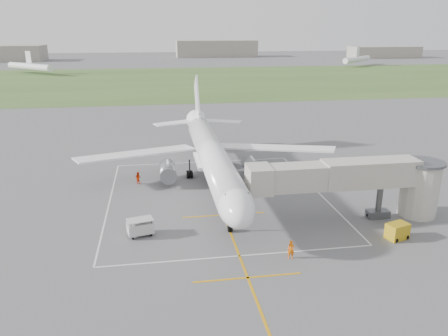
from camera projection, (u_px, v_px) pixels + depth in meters
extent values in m
plane|color=#59595C|center=(213.00, 186.00, 62.03)|extent=(700.00, 700.00, 0.00)
cube|color=#3B5A27|center=(172.00, 81.00, 184.18)|extent=(700.00, 120.00, 0.02)
cube|color=orange|center=(218.00, 200.00, 57.33)|extent=(0.25, 60.00, 0.01)
cube|color=orange|center=(248.00, 278.00, 39.47)|extent=(10.00, 0.25, 0.01)
cube|color=orange|center=(224.00, 215.00, 52.63)|extent=(10.00, 0.25, 0.01)
cube|color=silver|center=(203.00, 162.00, 73.30)|extent=(28.00, 0.20, 0.01)
cube|color=silver|center=(239.00, 256.00, 43.23)|extent=(28.00, 0.20, 0.01)
cube|color=silver|center=(109.00, 203.00, 56.19)|extent=(0.20, 32.00, 0.01)
cube|color=silver|center=(317.00, 191.00, 60.34)|extent=(0.20, 32.00, 0.01)
cylinder|color=white|center=(213.00, 156.00, 60.64)|extent=(3.80, 36.00, 3.80)
ellipsoid|color=white|center=(236.00, 206.00, 43.73)|extent=(3.80, 7.22, 3.80)
cube|color=black|center=(238.00, 200.00, 42.56)|extent=(2.40, 1.60, 0.99)
cone|color=white|center=(198.00, 123.00, 79.78)|extent=(3.80, 6.00, 3.80)
cube|color=white|center=(274.00, 148.00, 68.10)|extent=(17.93, 11.24, 1.23)
cube|color=white|center=(138.00, 154.00, 64.98)|extent=(17.93, 11.24, 1.23)
cube|color=white|center=(210.00, 161.00, 63.94)|extent=(4.20, 8.00, 0.50)
cube|color=white|center=(197.00, 99.00, 79.11)|extent=(0.30, 7.89, 8.65)
cube|color=white|center=(199.00, 117.00, 77.97)|extent=(0.35, 5.00, 1.20)
cube|color=white|center=(221.00, 121.00, 80.06)|extent=(7.85, 5.03, 0.20)
cube|color=white|center=(175.00, 123.00, 78.81)|extent=(7.85, 5.03, 0.20)
cylinder|color=slate|center=(252.00, 166.00, 64.71)|extent=(2.30, 4.20, 2.30)
cube|color=white|center=(252.00, 162.00, 64.18)|extent=(0.25, 2.40, 1.20)
cylinder|color=slate|center=(168.00, 171.00, 62.87)|extent=(2.30, 4.20, 2.30)
cube|color=white|center=(168.00, 166.00, 62.34)|extent=(0.25, 2.40, 1.20)
cylinder|color=black|center=(230.00, 221.00, 48.00)|extent=(0.18, 0.18, 2.60)
cylinder|color=black|center=(229.00, 228.00, 48.26)|extent=(0.28, 0.80, 0.80)
cylinder|color=black|center=(231.00, 228.00, 48.30)|extent=(0.28, 0.80, 0.80)
cylinder|color=black|center=(228.00, 167.00, 66.25)|extent=(0.22, 0.22, 2.80)
cylinder|color=black|center=(226.00, 173.00, 66.17)|extent=(0.32, 0.96, 0.96)
cylinder|color=black|center=(230.00, 173.00, 66.25)|extent=(0.32, 0.96, 0.96)
cylinder|color=black|center=(226.00, 172.00, 66.83)|extent=(0.32, 0.96, 0.96)
cylinder|color=black|center=(229.00, 172.00, 66.91)|extent=(0.32, 0.96, 0.96)
cylinder|color=black|center=(190.00, 168.00, 65.39)|extent=(0.22, 0.22, 2.80)
cylinder|color=black|center=(188.00, 175.00, 65.31)|extent=(0.32, 0.96, 0.96)
cylinder|color=black|center=(192.00, 175.00, 65.39)|extent=(0.32, 0.96, 0.96)
cylinder|color=black|center=(188.00, 174.00, 65.96)|extent=(0.32, 0.96, 0.96)
cylinder|color=black|center=(191.00, 173.00, 66.05)|extent=(0.32, 0.96, 0.96)
cube|color=gray|center=(297.00, 177.00, 48.76)|extent=(11.09, 2.90, 2.80)
cube|color=gray|center=(370.00, 173.00, 50.03)|extent=(11.09, 3.10, 3.00)
cube|color=gray|center=(259.00, 179.00, 48.12)|extent=(2.60, 3.40, 3.00)
cylinder|color=#4E5055|center=(379.00, 201.00, 51.37)|extent=(0.70, 0.70, 4.20)
cube|color=#4E5055|center=(378.00, 214.00, 51.88)|extent=(2.60, 1.40, 0.90)
cylinder|color=gray|center=(419.00, 190.00, 51.77)|extent=(4.40, 4.40, 6.40)
cylinder|color=#4E5055|center=(423.00, 163.00, 50.72)|extent=(5.00, 5.00, 0.30)
cylinder|color=black|center=(370.00, 215.00, 51.76)|extent=(0.70, 0.30, 0.70)
cylinder|color=black|center=(385.00, 214.00, 52.05)|extent=(0.70, 0.30, 0.70)
cube|color=#B28F16|center=(397.00, 231.00, 46.56)|extent=(2.65, 2.14, 1.72)
cylinder|color=black|center=(396.00, 240.00, 45.86)|extent=(0.38, 0.55, 0.51)
cylinder|color=black|center=(407.00, 237.00, 46.56)|extent=(0.38, 0.55, 0.51)
cube|color=#BBBBBB|center=(140.00, 228.00, 47.22)|extent=(3.05, 2.24, 1.20)
cube|color=#BBBBBB|center=(140.00, 220.00, 46.93)|extent=(3.05, 2.24, 0.09)
cylinder|color=black|center=(131.00, 230.00, 46.17)|extent=(0.09, 0.09, 1.42)
cylinder|color=black|center=(152.00, 226.00, 46.97)|extent=(0.09, 0.09, 1.42)
cylinder|color=black|center=(129.00, 225.00, 47.33)|extent=(0.09, 0.09, 1.42)
cylinder|color=black|center=(149.00, 222.00, 48.12)|extent=(0.09, 0.09, 1.42)
cylinder|color=black|center=(133.00, 237.00, 46.55)|extent=(0.29, 0.47, 0.44)
cylinder|color=black|center=(151.00, 234.00, 47.27)|extent=(0.29, 0.47, 0.44)
cylinder|color=black|center=(131.00, 233.00, 47.60)|extent=(0.29, 0.47, 0.44)
cylinder|color=black|center=(148.00, 230.00, 48.32)|extent=(0.29, 0.47, 0.44)
imported|color=#FF6A08|center=(291.00, 250.00, 42.49)|extent=(0.78, 0.60, 1.89)
imported|color=#ED3507|center=(138.00, 178.00, 62.91)|extent=(1.10, 1.05, 1.79)
cube|color=gray|center=(216.00, 49.00, 329.21)|extent=(60.00, 20.00, 12.00)
cube|color=gray|center=(384.00, 52.00, 319.45)|extent=(50.00, 18.00, 8.00)
cylinder|color=white|center=(30.00, 67.00, 207.92)|extent=(25.41, 24.35, 3.20)
cube|color=white|center=(28.00, 57.00, 206.53)|extent=(3.11, 2.97, 5.50)
cylinder|color=white|center=(357.00, 59.00, 254.21)|extent=(26.00, 23.70, 3.20)
cube|color=white|center=(358.00, 52.00, 252.82)|extent=(3.18, 2.89, 5.50)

